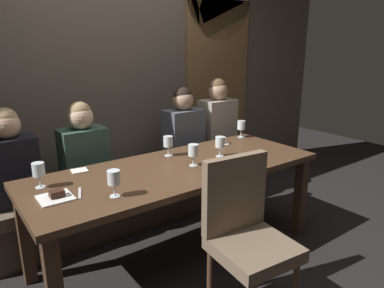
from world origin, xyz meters
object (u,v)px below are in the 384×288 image
(dining_table, at_px, (178,177))
(diner_near_end, at_px, (217,120))
(espresso_cup, at_px, (223,141))
(dessert_plate, at_px, (56,196))
(wine_glass_center_front, at_px, (220,143))
(diner_far_end, at_px, (183,129))
(wine_glass_far_right, at_px, (38,170))
(wine_glass_near_left, at_px, (114,178))
(wine_glass_far_left, at_px, (241,126))
(fork_on_table, at_px, (80,193))
(wine_glass_end_right, at_px, (193,151))
(diner_bearded, at_px, (83,149))
(diner_redhead, at_px, (11,160))
(chair_near_side, at_px, (246,228))
(wine_glass_end_left, at_px, (168,142))
(banquette_bench, at_px, (137,198))

(dining_table, xyz_separation_m, diner_near_end, (0.98, 0.71, 0.19))
(espresso_cup, relative_size, dessert_plate, 0.63)
(wine_glass_center_front, bearing_deg, diner_far_end, 79.40)
(wine_glass_far_right, relative_size, wine_glass_near_left, 1.00)
(wine_glass_far_left, distance_m, fork_on_table, 1.78)
(dining_table, xyz_separation_m, wine_glass_end_right, (0.10, -0.05, 0.20))
(dining_table, height_order, diner_bearded, diner_bearded)
(diner_redhead, bearing_deg, dessert_plate, -82.48)
(wine_glass_center_front, height_order, wine_glass_near_left, same)
(chair_near_side, bearing_deg, wine_glass_far_left, 47.29)
(diner_redhead, height_order, wine_glass_end_left, diner_redhead)
(chair_near_side, bearing_deg, diner_far_end, 69.02)
(chair_near_side, relative_size, wine_glass_far_left, 5.98)
(diner_near_end, bearing_deg, diner_redhead, 179.55)
(wine_glass_end_left, relative_size, wine_glass_end_right, 1.00)
(wine_glass_center_front, xyz_separation_m, espresso_cup, (0.26, 0.26, -0.09))
(dessert_plate, bearing_deg, banquette_bench, 39.59)
(diner_far_end, distance_m, espresso_cup, 0.46)
(banquette_bench, distance_m, chair_near_side, 1.46)
(wine_glass_far_left, bearing_deg, diner_near_end, 88.38)
(diner_near_end, height_order, espresso_cup, diner_near_end)
(chair_near_side, relative_size, fork_on_table, 5.76)
(wine_glass_end_left, height_order, wine_glass_far_left, same)
(wine_glass_far_right, bearing_deg, wine_glass_end_right, -13.21)
(diner_bearded, bearing_deg, chair_near_side, -72.10)
(chair_near_side, relative_size, wine_glass_center_front, 5.98)
(diner_redhead, bearing_deg, espresso_cup, -15.58)
(chair_near_side, bearing_deg, wine_glass_end_right, 80.79)
(diner_redhead, distance_m, dessert_plate, 0.77)
(diner_near_end, bearing_deg, fork_on_table, -156.48)
(dessert_plate, bearing_deg, chair_near_side, -37.51)
(dining_table, bearing_deg, dessert_plate, -177.46)
(diner_far_end, bearing_deg, fork_on_table, -149.98)
(chair_near_side, xyz_separation_m, wine_glass_end_right, (0.11, 0.67, 0.30))
(diner_bearded, xyz_separation_m, fork_on_table, (-0.29, -0.74, -0.05))
(diner_far_end, bearing_deg, wine_glass_far_right, -160.82)
(diner_far_end, bearing_deg, dessert_plate, -152.77)
(diner_far_end, distance_m, wine_glass_near_left, 1.46)
(wine_glass_center_front, bearing_deg, espresso_cup, 45.11)
(wine_glass_end_right, bearing_deg, wine_glass_near_left, -166.80)
(wine_glass_far_left, relative_size, wine_glass_end_right, 1.00)
(chair_near_side, height_order, diner_far_end, diner_far_end)
(diner_bearded, bearing_deg, diner_far_end, 0.26)
(banquette_bench, height_order, wine_glass_far_left, wine_glass_far_left)
(banquette_bench, distance_m, diner_far_end, 0.80)
(banquette_bench, relative_size, wine_glass_end_left, 15.24)
(banquette_bench, bearing_deg, dessert_plate, -140.41)
(wine_glass_far_left, distance_m, espresso_cup, 0.33)
(wine_glass_far_left, bearing_deg, diner_far_end, 140.54)
(diner_near_end, distance_m, dessert_plate, 2.02)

